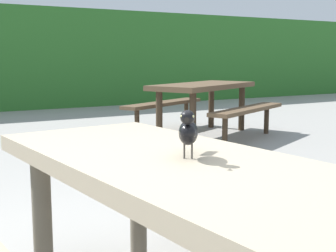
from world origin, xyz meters
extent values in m
cube|color=gray|center=(0.08, -0.04, 0.70)|extent=(0.95, 1.87, 0.07)
cylinder|color=#635B4C|center=(-0.26, 0.63, 0.33)|extent=(0.09, 0.09, 0.67)
cylinder|color=#635B4C|center=(0.27, 0.69, 0.33)|extent=(0.09, 0.09, 0.67)
cube|color=gray|center=(0.78, 0.04, 0.41)|extent=(0.47, 1.73, 0.05)
cylinder|color=#635B4C|center=(0.71, 0.67, 0.20)|extent=(0.07, 0.07, 0.39)
ellipsoid|color=black|center=(0.11, -0.06, 0.84)|extent=(0.14, 0.16, 0.09)
ellipsoid|color=black|center=(0.09, -0.10, 0.84)|extent=(0.09, 0.09, 0.06)
sphere|color=black|center=(0.08, -0.11, 0.90)|extent=(0.05, 0.05, 0.05)
sphere|color=#EAE08C|center=(0.09, -0.13, 0.90)|extent=(0.01, 0.01, 0.01)
sphere|color=#EAE08C|center=(0.05, -0.11, 0.90)|extent=(0.01, 0.01, 0.01)
cone|color=black|center=(0.05, -0.14, 0.90)|extent=(0.03, 0.03, 0.02)
cube|color=black|center=(0.18, 0.04, 0.82)|extent=(0.09, 0.10, 0.04)
cylinder|color=#47423D|center=(0.12, -0.08, 0.77)|extent=(0.01, 0.01, 0.05)
cylinder|color=#47423D|center=(0.10, -0.06, 0.77)|extent=(0.01, 0.01, 0.05)
cube|color=brown|center=(2.91, 3.99, 0.70)|extent=(1.95, 1.45, 0.07)
cylinder|color=#382B1D|center=(3.66, 4.05, 0.33)|extent=(0.09, 0.09, 0.67)
cylinder|color=#382B1D|center=(3.44, 4.53, 0.33)|extent=(0.09, 0.09, 0.67)
cylinder|color=#382B1D|center=(2.39, 3.45, 0.33)|extent=(0.09, 0.09, 0.67)
cylinder|color=#382B1D|center=(2.17, 3.93, 0.33)|extent=(0.09, 0.09, 0.67)
cube|color=brown|center=(3.21, 3.36, 0.41)|extent=(1.67, 0.98, 0.05)
cylinder|color=#382B1D|center=(3.79, 3.63, 0.20)|extent=(0.07, 0.07, 0.39)
cylinder|color=#382B1D|center=(2.63, 3.08, 0.20)|extent=(0.07, 0.07, 0.39)
cube|color=brown|center=(2.62, 4.62, 0.41)|extent=(1.67, 0.98, 0.05)
cylinder|color=#382B1D|center=(3.20, 4.90, 0.20)|extent=(0.07, 0.07, 0.39)
cylinder|color=#382B1D|center=(2.04, 4.35, 0.20)|extent=(0.07, 0.07, 0.39)
camera|label=1|loc=(-0.77, -1.47, 1.11)|focal=49.28mm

